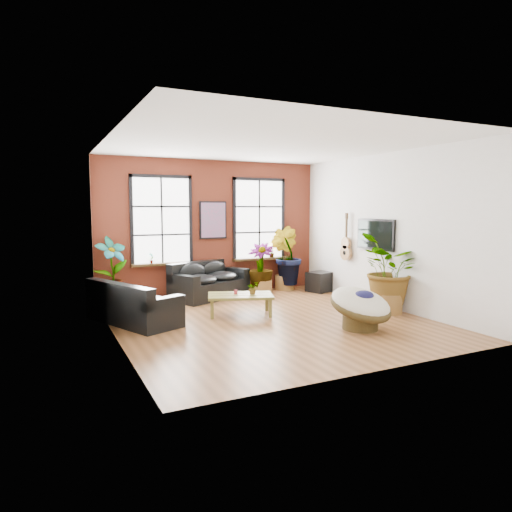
{
  "coord_description": "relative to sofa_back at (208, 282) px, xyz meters",
  "views": [
    {
      "loc": [
        -4.17,
        -8.05,
        2.26
      ],
      "look_at": [
        0.0,
        0.6,
        1.25
      ],
      "focal_mm": 32.0,
      "sensor_mm": 36.0,
      "label": 1
    }
  ],
  "objects": [
    {
      "name": "sill_plant_right",
      "position": [
        2.02,
        0.39,
        0.62
      ],
      "size": [
        0.19,
        0.19,
        0.27
      ],
      "primitive_type": "imported",
      "rotation": [
        0.0,
        0.0,
        3.49
      ],
      "color": "#184913",
      "rests_on": "room"
    },
    {
      "name": "coffee_table",
      "position": [
        -0.01,
        -2.05,
        -0.03
      ],
      "size": [
        1.54,
        1.2,
        0.52
      ],
      "rotation": [
        0.0,
        0.0,
        -0.35
      ],
      "color": "brown",
      "rests_on": "ground"
    },
    {
      "name": "floor_plant_back_right",
      "position": [
        2.34,
        0.16,
        0.55
      ],
      "size": [
        1.07,
        1.13,
        1.62
      ],
      "primitive_type": "imported",
      "rotation": [
        0.0,
        0.0,
        2.1
      ],
      "color": "#184913",
      "rests_on": "ground"
    },
    {
      "name": "room",
      "position": [
        0.32,
        -2.59,
        1.33
      ],
      "size": [
        6.04,
        6.54,
        3.54
      ],
      "color": "brown",
      "rests_on": "ground"
    },
    {
      "name": "floor_plant_mid",
      "position": [
        1.41,
        -0.14,
        0.33
      ],
      "size": [
        0.95,
        0.95,
        1.21
      ],
      "primitive_type": "imported",
      "rotation": [
        0.0,
        0.0,
        5.6
      ],
      "color": "#184913",
      "rests_on": "ground"
    },
    {
      "name": "pot_mid",
      "position": [
        1.44,
        -0.17,
        -0.22
      ],
      "size": [
        0.67,
        0.67,
        0.38
      ],
      "rotation": [
        0.0,
        0.0,
        0.36
      ],
      "color": "brown",
      "rests_on": "ground"
    },
    {
      "name": "sill_plant_left",
      "position": [
        -1.33,
        0.39,
        0.62
      ],
      "size": [
        0.17,
        0.17,
        0.27
      ],
      "primitive_type": "imported",
      "rotation": [
        0.0,
        0.0,
        0.79
      ],
      "color": "#184913",
      "rests_on": "room"
    },
    {
      "name": "sofa_left",
      "position": [
        -2.23,
        -1.77,
        -0.04
      ],
      "size": [
        1.63,
        2.27,
        0.83
      ],
      "rotation": [
        0.0,
        0.0,
        1.97
      ],
      "color": "black",
      "rests_on": "ground"
    },
    {
      "name": "media_box",
      "position": [
        3.04,
        -0.51,
        -0.14
      ],
      "size": [
        0.78,
        0.71,
        0.54
      ],
      "rotation": [
        0.0,
        0.0,
        0.31
      ],
      "color": "black",
      "rests_on": "ground"
    },
    {
      "name": "sofa_back",
      "position": [
        0.0,
        0.0,
        0.0
      ],
      "size": [
        2.21,
        1.7,
        0.91
      ],
      "rotation": [
        0.0,
        0.0,
        0.42
      ],
      "color": "black",
      "rests_on": "ground"
    },
    {
      "name": "pot_right_wall",
      "position": [
        2.95,
        -3.29,
        -0.2
      ],
      "size": [
        0.7,
        0.7,
        0.42
      ],
      "rotation": [
        0.0,
        0.0,
        -0.26
      ],
      "color": "brown",
      "rests_on": "ground"
    },
    {
      "name": "pot_back_left",
      "position": [
        -2.31,
        0.2,
        -0.23
      ],
      "size": [
        0.58,
        0.58,
        0.36
      ],
      "rotation": [
        0.0,
        0.0,
        -0.21
      ],
      "color": "brown",
      "rests_on": "ground"
    },
    {
      "name": "tv_wall_unit",
      "position": [
        3.25,
        -2.14,
        1.13
      ],
      "size": [
        0.13,
        1.86,
        1.2
      ],
      "color": "black",
      "rests_on": "room"
    },
    {
      "name": "papasan_chair",
      "position": [
        1.54,
        -4.1,
        0.03
      ],
      "size": [
        1.37,
        1.38,
        0.86
      ],
      "rotation": [
        0.0,
        0.0,
        0.22
      ],
      "color": "#403317",
      "rests_on": "ground"
    },
    {
      "name": "poster",
      "position": [
        0.32,
        0.45,
        1.54
      ],
      "size": [
        0.74,
        0.06,
        0.98
      ],
      "color": "black",
      "rests_on": "room"
    },
    {
      "name": "floor_plant_right_wall",
      "position": [
        2.98,
        -3.28,
        0.53
      ],
      "size": [
        1.85,
        1.87,
        1.57
      ],
      "primitive_type": "imported",
      "rotation": [
        0.0,
        0.0,
        4.0
      ],
      "color": "#184913",
      "rests_on": "ground"
    },
    {
      "name": "floor_plant_back_left",
      "position": [
        -2.3,
        0.2,
        0.47
      ],
      "size": [
        0.91,
        0.77,
        1.46
      ],
      "primitive_type": "imported",
      "rotation": [
        0.0,
        0.0,
        0.38
      ],
      "color": "#184913",
      "rests_on": "ground"
    },
    {
      "name": "pot_back_right",
      "position": [
        2.32,
        0.19,
        -0.21
      ],
      "size": [
        0.66,
        0.66,
        0.4
      ],
      "rotation": [
        0.0,
        0.0,
        -0.24
      ],
      "color": "brown",
      "rests_on": "ground"
    },
    {
      "name": "table_plant",
      "position": [
        0.25,
        -2.12,
        0.15
      ],
      "size": [
        0.28,
        0.26,
        0.26
      ],
      "primitive_type": "imported",
      "rotation": [
        0.0,
        0.0,
        0.29
      ],
      "color": "#184913",
      "rests_on": "coffee_table"
    }
  ]
}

